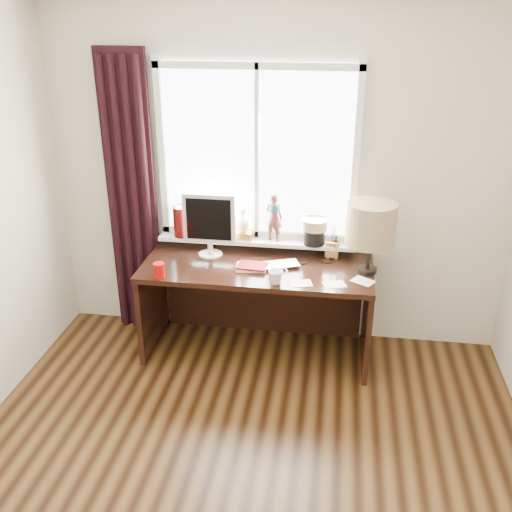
% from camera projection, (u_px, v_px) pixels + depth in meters
% --- Properties ---
extents(wall_back, '(3.50, 0.00, 2.60)m').
position_uv_depth(wall_back, '(277.00, 180.00, 4.30)').
color(wall_back, beige).
rests_on(wall_back, ground).
extents(laptop, '(0.40, 0.33, 0.03)m').
position_uv_depth(laptop, '(276.00, 265.00, 4.18)').
color(laptop, silver).
rests_on(laptop, desk).
extents(mug, '(0.14, 0.14, 0.10)m').
position_uv_depth(mug, '(276.00, 277.00, 3.92)').
color(mug, white).
rests_on(mug, desk).
extents(red_cup, '(0.08, 0.08, 0.11)m').
position_uv_depth(red_cup, '(159.00, 270.00, 4.01)').
color(red_cup, '#9E0703').
rests_on(red_cup, desk).
extents(window, '(1.52, 0.23, 1.40)m').
position_uv_depth(window, '(258.00, 180.00, 4.27)').
color(window, white).
rests_on(window, ground).
extents(curtain, '(0.38, 0.09, 2.25)m').
position_uv_depth(curtain, '(131.00, 200.00, 4.44)').
color(curtain, black).
rests_on(curtain, floor).
extents(desk, '(1.70, 0.70, 0.75)m').
position_uv_depth(desk, '(259.00, 289.00, 4.39)').
color(desk, black).
rests_on(desk, floor).
extents(monitor, '(0.40, 0.18, 0.49)m').
position_uv_depth(monitor, '(209.00, 221.00, 4.26)').
color(monitor, beige).
rests_on(monitor, desk).
extents(notebook_stack, '(0.24, 0.18, 0.03)m').
position_uv_depth(notebook_stack, '(252.00, 267.00, 4.15)').
color(notebook_stack, beige).
rests_on(notebook_stack, desk).
extents(brush_holder, '(0.09, 0.09, 0.25)m').
position_uv_depth(brush_holder, '(333.00, 250.00, 4.32)').
color(brush_holder, black).
rests_on(brush_holder, desk).
extents(icon_frame, '(0.10, 0.04, 0.13)m').
position_uv_depth(icon_frame, '(332.00, 251.00, 4.29)').
color(icon_frame, gold).
rests_on(icon_frame, desk).
extents(table_lamp, '(0.35, 0.35, 0.52)m').
position_uv_depth(table_lamp, '(371.00, 225.00, 3.96)').
color(table_lamp, black).
rests_on(table_lamp, desk).
extents(loose_papers, '(0.61, 0.26, 0.00)m').
position_uv_depth(loose_papers, '(333.00, 283.00, 3.94)').
color(loose_papers, white).
rests_on(loose_papers, desk).
extents(desk_cables, '(0.51, 0.37, 0.01)m').
position_uv_depth(desk_cables, '(298.00, 265.00, 4.21)').
color(desk_cables, black).
rests_on(desk_cables, desk).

